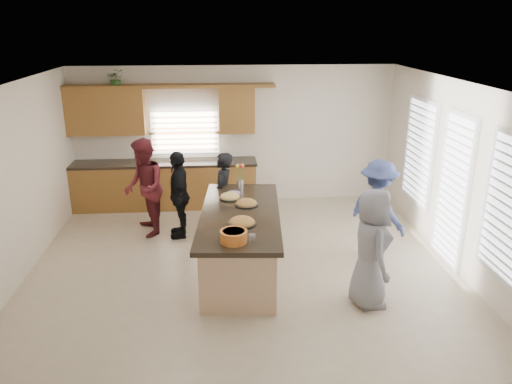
{
  "coord_description": "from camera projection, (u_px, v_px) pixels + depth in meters",
  "views": [
    {
      "loc": [
        -0.34,
        -7.04,
        3.62
      ],
      "look_at": [
        0.22,
        0.12,
        1.15
      ],
      "focal_mm": 35.0,
      "sensor_mm": 36.0,
      "label": 1
    }
  ],
  "objects": [
    {
      "name": "floor",
      "position": [
        243.0,
        264.0,
        7.84
      ],
      "size": [
        6.5,
        6.5,
        0.0
      ],
      "primitive_type": "plane",
      "color": "beige",
      "rests_on": "ground"
    },
    {
      "name": "room_shell",
      "position": [
        241.0,
        146.0,
        7.22
      ],
      "size": [
        6.52,
        6.02,
        2.81
      ],
      "color": "silver",
      "rests_on": "ground"
    },
    {
      "name": "back_cabinetry",
      "position": [
        162.0,
        163.0,
        10.01
      ],
      "size": [
        4.08,
        0.66,
        2.46
      ],
      "color": "brown",
      "rests_on": "ground"
    },
    {
      "name": "right_wall_glazing",
      "position": [
        455.0,
        180.0,
        7.52
      ],
      "size": [
        0.06,
        4.0,
        2.25
      ],
      "color": "white",
      "rests_on": "ground"
    },
    {
      "name": "island",
      "position": [
        241.0,
        243.0,
        7.5
      ],
      "size": [
        1.36,
        2.78,
        0.95
      ],
      "rotation": [
        0.0,
        0.0,
        -0.08
      ],
      "color": "tan",
      "rests_on": "ground"
    },
    {
      "name": "platter_front",
      "position": [
        242.0,
        223.0,
        6.89
      ],
      "size": [
        0.4,
        0.4,
        0.16
      ],
      "color": "black",
      "rests_on": "island"
    },
    {
      "name": "platter_mid",
      "position": [
        246.0,
        204.0,
        7.61
      ],
      "size": [
        0.36,
        0.36,
        0.15
      ],
      "color": "black",
      "rests_on": "island"
    },
    {
      "name": "platter_back",
      "position": [
        230.0,
        197.0,
        7.89
      ],
      "size": [
        0.35,
        0.35,
        0.14
      ],
      "color": "black",
      "rests_on": "island"
    },
    {
      "name": "salad_bowl",
      "position": [
        234.0,
        236.0,
        6.33
      ],
      "size": [
        0.35,
        0.35,
        0.15
      ],
      "color": "#CA6825",
      "rests_on": "island"
    },
    {
      "name": "clear_cup",
      "position": [
        252.0,
        238.0,
        6.37
      ],
      "size": [
        0.09,
        0.09,
        0.09
      ],
      "primitive_type": "cylinder",
      "color": "white",
      "rests_on": "island"
    },
    {
      "name": "plate_stack",
      "position": [
        234.0,
        194.0,
        8.04
      ],
      "size": [
        0.22,
        0.22,
        0.05
      ],
      "primitive_type": "cylinder",
      "color": "#A07DB6",
      "rests_on": "island"
    },
    {
      "name": "flower_vase",
      "position": [
        240.0,
        176.0,
        8.23
      ],
      "size": [
        0.14,
        0.14,
        0.45
      ],
      "color": "silver",
      "rests_on": "island"
    },
    {
      "name": "potted_plant",
      "position": [
        116.0,
        78.0,
        9.5
      ],
      "size": [
        0.39,
        0.36,
        0.36
      ],
      "primitive_type": "imported",
      "rotation": [
        0.0,
        0.0,
        0.27
      ],
      "color": "#3E6F2C",
      "rests_on": "back_cabinetry"
    },
    {
      "name": "woman_left_back",
      "position": [
        223.0,
        195.0,
        8.67
      ],
      "size": [
        0.46,
        0.61,
        1.5
      ],
      "primitive_type": "imported",
      "rotation": [
        0.0,
        0.0,
        -1.76
      ],
      "color": "black",
      "rests_on": "ground"
    },
    {
      "name": "woman_left_mid",
      "position": [
        144.0,
        188.0,
        8.69
      ],
      "size": [
        0.85,
        0.98,
        1.73
      ],
      "primitive_type": "imported",
      "rotation": [
        0.0,
        0.0,
        -1.31
      ],
      "color": "maroon",
      "rests_on": "ground"
    },
    {
      "name": "woman_left_front",
      "position": [
        179.0,
        194.0,
        8.64
      ],
      "size": [
        0.43,
        0.93,
        1.54
      ],
      "primitive_type": "imported",
      "rotation": [
        0.0,
        0.0,
        -1.51
      ],
      "color": "black",
      "rests_on": "ground"
    },
    {
      "name": "woman_right_back",
      "position": [
        377.0,
        209.0,
        7.87
      ],
      "size": [
        1.04,
        1.2,
        1.61
      ],
      "primitive_type": "imported",
      "rotation": [
        0.0,
        0.0,
        2.1
      ],
      "color": "#39467D",
      "rests_on": "ground"
    },
    {
      "name": "woman_right_front",
      "position": [
        371.0,
        248.0,
        6.5
      ],
      "size": [
        0.54,
        0.81,
        1.63
      ],
      "primitive_type": "imported",
      "rotation": [
        0.0,
        0.0,
        1.6
      ],
      "color": "slate",
      "rests_on": "ground"
    }
  ]
}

